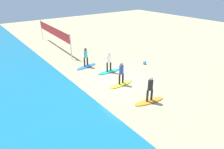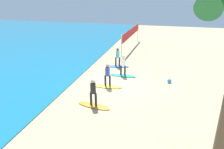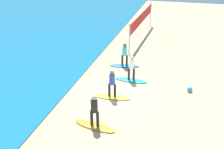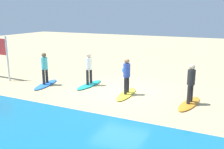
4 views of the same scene
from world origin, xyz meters
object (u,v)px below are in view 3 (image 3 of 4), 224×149
(surfboard_yellow, at_px, (112,97))
(surfboard_blue, at_px, (124,66))
(beach_ball, at_px, (190,89))
(surfer_yellow, at_px, (112,81))
(surfboard_teal, at_px, (131,80))
(surfer_teal, at_px, (132,66))
(volleyball_net, at_px, (142,19))
(surfboard_orange, at_px, (95,126))
(surfer_blue, at_px, (125,53))
(surfer_orange, at_px, (94,108))

(surfboard_yellow, relative_size, surfboard_blue, 1.00)
(surfboard_blue, bearing_deg, beach_ball, 140.59)
(beach_ball, bearing_deg, surfboard_yellow, 114.11)
(surfboard_yellow, relative_size, surfer_yellow, 1.28)
(surfboard_teal, relative_size, surfer_teal, 1.28)
(surfboard_blue, xyz_separation_m, volleyball_net, (6.89, 0.01, 1.74))
(surfer_yellow, distance_m, surfboard_blue, 4.58)
(surfboard_teal, distance_m, surfboard_blue, 2.31)
(surfboard_orange, xyz_separation_m, surfboard_blue, (7.31, 0.26, 0.00))
(volleyball_net, relative_size, beach_ball, 28.85)
(surfboard_blue, distance_m, surfer_blue, 0.99)
(surfboard_yellow, bearing_deg, surfboard_blue, -88.60)
(surfboard_yellow, distance_m, surfboard_teal, 2.43)
(surfer_blue, bearing_deg, surfer_orange, -177.96)
(surfboard_yellow, height_order, surfboard_blue, same)
(surfboard_yellow, distance_m, surfer_yellow, 0.99)
(surfer_blue, bearing_deg, surfer_yellow, -175.88)
(surfer_yellow, bearing_deg, surfboard_orange, 178.77)
(surfer_teal, distance_m, beach_ball, 3.75)
(surfer_teal, height_order, surfboard_blue, surfer_teal)
(surfboard_blue, relative_size, volleyball_net, 0.23)
(surfboard_yellow, bearing_deg, beach_ball, -158.62)
(surfboard_orange, distance_m, surfer_blue, 7.38)
(surfer_yellow, height_order, surfboard_blue, surfer_yellow)
(surfer_orange, bearing_deg, surfboard_blue, 2.04)
(surfboard_blue, xyz_separation_m, surfer_blue, (-0.00, 0.00, 0.99))
(surfboard_orange, bearing_deg, surfboard_teal, -87.36)
(volleyball_net, height_order, beach_ball, volleyball_net)
(surfer_orange, relative_size, surfer_yellow, 1.00)
(volleyball_net, bearing_deg, surfboard_yellow, -178.34)
(surfer_yellow, bearing_deg, surfer_orange, 178.77)
(surfer_orange, xyz_separation_m, surfer_yellow, (2.85, -0.06, 0.00))
(surfer_blue, bearing_deg, surfboard_teal, -156.28)
(surfboard_yellow, relative_size, surfer_teal, 1.28)
(surfboard_orange, bearing_deg, surfer_teal, -87.36)
(surfboard_teal, bearing_deg, surfboard_blue, -63.19)
(surfboard_yellow, relative_size, beach_ball, 6.66)
(surfer_orange, bearing_deg, volleyball_net, 1.08)
(surfboard_orange, xyz_separation_m, beach_ball, (4.74, -4.29, 0.11))
(surfboard_yellow, relative_size, surfboard_teal, 1.00)
(surfboard_blue, bearing_deg, surfer_yellow, 84.19)
(surfer_teal, bearing_deg, surfer_orange, 172.68)
(surfer_yellow, distance_m, surfer_teal, 2.43)
(surfboard_teal, height_order, surfer_teal, surfer_teal)
(surfer_orange, relative_size, volleyball_net, 0.18)
(surfer_orange, distance_m, surfer_blue, 7.32)
(surfboard_blue, bearing_deg, surfboard_yellow, 84.19)
(surfboard_teal, height_order, surfer_blue, surfer_blue)
(surfer_yellow, distance_m, surfboard_teal, 2.62)
(surfboard_yellow, relative_size, surfer_blue, 1.28)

